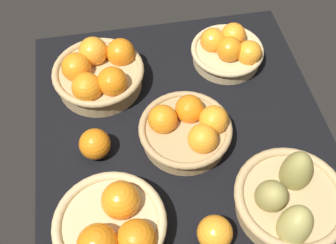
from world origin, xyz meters
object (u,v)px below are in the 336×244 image
basket_far_right (99,73)px  basket_far_left (113,227)px  loose_orange_back_gap (95,144)px  basket_center (187,130)px  basket_near_left_pears (289,200)px  loose_orange_front_gap (215,233)px  basket_near_right (228,50)px

basket_far_right → basket_far_left: bearing=179.0°
basket_far_right → loose_orange_back_gap: basket_far_right is taller
basket_center → basket_near_left_pears: 27.76cm
basket_far_left → loose_orange_back_gap: bearing=5.7°
loose_orange_front_gap → loose_orange_back_gap: (25.82, 22.25, 0.01)cm
basket_center → loose_orange_front_gap: basket_center is taller
basket_near_right → basket_near_left_pears: size_ratio=0.81×
basket_far_left → loose_orange_back_gap: size_ratio=3.15×
basket_near_right → loose_orange_front_gap: 52.29cm
basket_near_right → loose_orange_front_gap: bearing=161.9°
basket_near_right → basket_far_left: 57.94cm
basket_near_left_pears → loose_orange_back_gap: (21.97, 39.10, -1.01)cm
basket_center → basket_far_left: 28.89cm
basket_far_right → basket_near_right: bearing=-85.1°
basket_center → loose_orange_back_gap: basket_center is taller
basket_center → basket_far_left: bearing=136.7°
loose_orange_front_gap → basket_far_right: bearing=22.6°
basket_far_left → loose_orange_front_gap: (-4.61, -20.14, -0.97)cm
basket_far_left → basket_near_left_pears: bearing=-91.2°
basket_near_left_pears → basket_far_left: (0.76, 36.99, -0.05)cm
basket_near_left_pears → loose_orange_back_gap: 44.86cm
basket_far_left → loose_orange_front_gap: 20.69cm
loose_orange_back_gap → basket_near_left_pears: bearing=-119.3°
basket_far_right → basket_center: bearing=-137.7°
basket_center → loose_orange_front_gap: bearing=-179.2°
basket_center → basket_far_right: (21.01, 19.09, 0.79)cm
basket_far_left → basket_center: bearing=-43.3°
basket_near_right → loose_orange_front_gap: size_ratio=2.71×
basket_near_right → basket_near_left_pears: 45.87cm
loose_orange_front_gap → loose_orange_back_gap: 34.09cm
basket_near_right → loose_orange_front_gap: (-49.71, 16.22, -0.21)cm
basket_far_right → loose_orange_front_gap: (-46.64, -19.43, -1.20)cm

